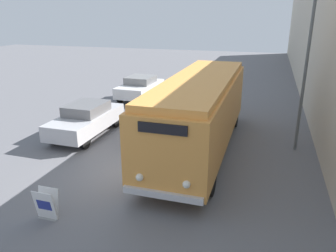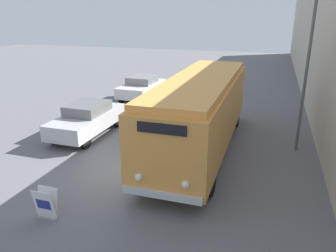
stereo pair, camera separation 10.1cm
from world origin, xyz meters
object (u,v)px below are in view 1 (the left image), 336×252
(sign_board, at_px, (46,205))
(streetlamp, at_px, (309,47))
(parked_car_near, at_px, (86,119))
(parked_car_mid, at_px, (140,87))
(vintage_bus, at_px, (200,109))

(sign_board, height_order, streetlamp, streetlamp)
(sign_board, bearing_deg, streetlamp, 46.59)
(parked_car_near, bearing_deg, parked_car_mid, 91.63)
(streetlamp, height_order, parked_car_mid, streetlamp)
(sign_board, height_order, parked_car_near, parked_car_near)
(parked_car_near, bearing_deg, sign_board, -68.71)
(parked_car_mid, bearing_deg, parked_car_near, -86.58)
(vintage_bus, bearing_deg, sign_board, -116.47)
(vintage_bus, xyz_separation_m, parked_car_mid, (-5.50, 7.23, -0.96))
(parked_car_mid, bearing_deg, vintage_bus, -50.65)
(streetlamp, relative_size, parked_car_near, 1.48)
(vintage_bus, height_order, parked_car_mid, vintage_bus)
(vintage_bus, bearing_deg, streetlamp, 17.61)
(vintage_bus, xyz_separation_m, parked_car_near, (-5.33, 0.19, -0.97))
(parked_car_near, distance_m, parked_car_mid, 7.04)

